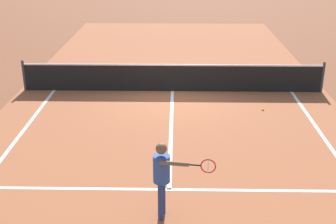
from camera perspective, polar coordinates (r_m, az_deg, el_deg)
The scene contains 7 objects.
ground_plane at distance 15.66m, azimuth 0.55°, elevation 2.65°, with size 60.00×60.00×0.00m, color brown.
court_surface_inbounds at distance 15.66m, azimuth 0.55°, elevation 2.66°, with size 10.62×24.40×0.00m, color #9E5433.
line_service_near at distance 9.85m, azimuth 0.15°, elevation -9.74°, with size 8.22×0.10×0.01m, color white.
line_center_service at distance 12.69m, azimuth 0.40°, elevation -2.12°, with size 0.10×6.40×0.01m, color white.
net at distance 15.51m, azimuth 0.56°, elevation 4.37°, with size 10.31×0.09×1.07m.
player_near at distance 8.53m, azimuth -0.63°, elevation -7.62°, with size 1.15×0.62×1.57m.
tennis_ball_near_net at distance 14.28m, azimuth 11.88°, elevation 0.34°, with size 0.07×0.07×0.07m, color #CCE033.
Camera 1 is at (0.14, -14.78, 5.18)m, focal length 48.35 mm.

